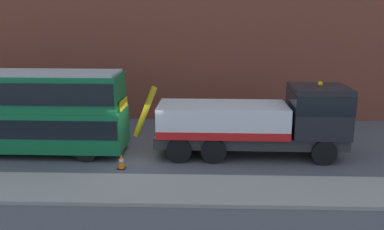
# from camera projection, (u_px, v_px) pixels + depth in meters

# --- Properties ---
(ground_plane) EXTENTS (120.00, 120.00, 0.00)m
(ground_plane) POSITION_uv_depth(u_px,v_px,m) (140.00, 155.00, 20.20)
(ground_plane) COLOR #4C4C51
(near_kerb) EXTENTS (60.00, 2.80, 0.15)m
(near_kerb) POSITION_uv_depth(u_px,v_px,m) (124.00, 189.00, 16.10)
(near_kerb) COLOR gray
(near_kerb) RESTS_ON ground_plane
(recovery_tow_truck) EXTENTS (10.15, 2.73, 3.67)m
(recovery_tow_truck) POSITION_uv_depth(u_px,v_px,m) (260.00, 120.00, 19.73)
(recovery_tow_truck) COLOR #2D2D2D
(recovery_tow_truck) RESTS_ON ground_plane
(double_decker_bus) EXTENTS (11.07, 2.67, 4.06)m
(double_decker_bus) POSITION_uv_depth(u_px,v_px,m) (11.00, 109.00, 20.03)
(double_decker_bus) COLOR #146B38
(double_decker_bus) RESTS_ON ground_plane
(traffic_cone_near_bus) EXTENTS (0.36, 0.36, 0.72)m
(traffic_cone_near_bus) POSITION_uv_depth(u_px,v_px,m) (121.00, 161.00, 18.35)
(traffic_cone_near_bus) COLOR orange
(traffic_cone_near_bus) RESTS_ON ground_plane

